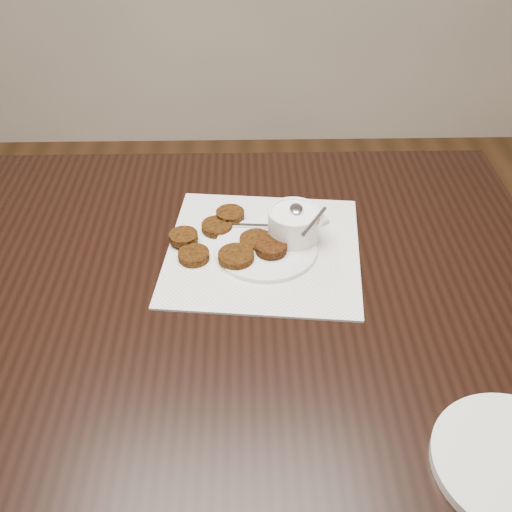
{
  "coord_description": "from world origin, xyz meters",
  "views": [
    {
      "loc": [
        0.07,
        -0.69,
        1.4
      ],
      "look_at": [
        0.08,
        0.07,
        0.8
      ],
      "focal_mm": 42.68,
      "sensor_mm": 36.0,
      "label": 1
    }
  ],
  "objects_px": {
    "table": "(177,422)",
    "plate_with_patty": "(266,247)",
    "napkin": "(263,250)",
    "sauce_ramekin": "(294,210)"
  },
  "relations": [
    {
      "from": "napkin",
      "to": "sauce_ramekin",
      "type": "xyz_separation_m",
      "value": [
        0.05,
        0.02,
        0.07
      ]
    },
    {
      "from": "table",
      "to": "napkin",
      "type": "height_order",
      "value": "napkin"
    },
    {
      "from": "table",
      "to": "plate_with_patty",
      "type": "xyz_separation_m",
      "value": [
        0.18,
        0.07,
        0.39
      ]
    },
    {
      "from": "sauce_ramekin",
      "to": "table",
      "type": "bearing_deg",
      "value": -155.56
    },
    {
      "from": "table",
      "to": "plate_with_patty",
      "type": "relative_size",
      "value": 7.53
    },
    {
      "from": "table",
      "to": "plate_with_patty",
      "type": "distance_m",
      "value": 0.43
    },
    {
      "from": "table",
      "to": "sauce_ramekin",
      "type": "bearing_deg",
      "value": 24.44
    },
    {
      "from": "table",
      "to": "napkin",
      "type": "bearing_deg",
      "value": 24.28
    },
    {
      "from": "napkin",
      "to": "plate_with_patty",
      "type": "relative_size",
      "value": 1.86
    },
    {
      "from": "napkin",
      "to": "sauce_ramekin",
      "type": "distance_m",
      "value": 0.09
    }
  ]
}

